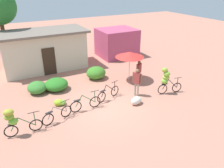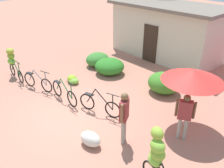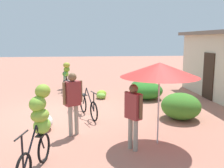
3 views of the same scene
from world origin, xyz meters
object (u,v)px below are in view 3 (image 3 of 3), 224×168
(bicycle_near_pile, at_px, (69,89))
(bicycle_rightmost, at_px, (39,121))
(banana_pile_on_ground, at_px, (101,95))
(person_vendor, at_px, (73,97))
(market_umbrella, at_px, (160,70))
(person_bystander, at_px, (133,110))
(bicycle_by_shop, at_px, (88,106))
(bicycle_center_loaded, at_px, (75,96))
(bicycle_leftmost, at_px, (66,73))
(produce_sack, at_px, (45,122))

(bicycle_near_pile, relative_size, bicycle_rightmost, 0.95)
(banana_pile_on_ground, height_order, person_vendor, person_vendor)
(bicycle_near_pile, bearing_deg, banana_pile_on_ground, 70.82)
(market_umbrella, distance_m, banana_pile_on_ground, 5.53)
(bicycle_near_pile, height_order, person_bystander, person_bystander)
(bicycle_near_pile, xyz_separation_m, bicycle_by_shop, (3.20, 0.79, 0.01))
(person_vendor, bearing_deg, bicycle_near_pile, -175.74)
(bicycle_by_shop, height_order, bicycle_rightmost, bicycle_rightmost)
(person_bystander, bearing_deg, market_umbrella, 114.15)
(market_umbrella, bearing_deg, bicycle_rightmost, -71.36)
(market_umbrella, bearing_deg, banana_pile_on_ground, -168.51)
(bicycle_near_pile, height_order, bicycle_center_loaded, bicycle_center_loaded)
(bicycle_rightmost, bearing_deg, bicycle_center_loaded, 173.62)
(bicycle_rightmost, bearing_deg, bicycle_leftmost, -179.92)
(person_vendor, relative_size, person_bystander, 1.09)
(market_umbrella, distance_m, bicycle_near_pile, 6.35)
(market_umbrella, height_order, bicycle_by_shop, market_umbrella)
(bicycle_leftmost, bearing_deg, bicycle_rightmost, 0.08)
(bicycle_center_loaded, distance_m, produce_sack, 2.82)
(bicycle_center_loaded, bearing_deg, bicycle_by_shop, 16.66)
(bicycle_rightmost, bearing_deg, person_vendor, 160.64)
(bicycle_leftmost, xyz_separation_m, person_vendor, (6.77, 0.61, 0.21))
(bicycle_center_loaded, bearing_deg, bicycle_rightmost, -6.38)
(bicycle_leftmost, bearing_deg, banana_pile_on_ground, 34.76)
(bicycle_leftmost, xyz_separation_m, bicycle_by_shop, (5.12, 1.04, -0.49))
(bicycle_near_pile, xyz_separation_m, person_bystander, (5.96, 1.78, 0.61))
(person_vendor, distance_m, person_bystander, 1.80)
(bicycle_rightmost, bearing_deg, bicycle_by_shop, 162.94)
(bicycle_near_pile, distance_m, person_vendor, 4.92)
(bicycle_center_loaded, height_order, bicycle_rightmost, bicycle_rightmost)
(bicycle_rightmost, relative_size, produce_sack, 2.41)
(market_umbrella, height_order, person_bystander, market_umbrella)
(bicycle_near_pile, xyz_separation_m, person_vendor, (4.85, 0.36, 0.71))
(bicycle_near_pile, bearing_deg, bicycle_rightmost, -2.09)
(produce_sack, xyz_separation_m, person_bystander, (1.66, 2.26, 0.74))
(bicycle_center_loaded, height_order, produce_sack, bicycle_center_loaded)
(bicycle_center_loaded, bearing_deg, bicycle_leftmost, -170.85)
(bicycle_near_pile, xyz_separation_m, banana_pile_on_ground, (0.50, 1.42, -0.19))
(market_umbrella, bearing_deg, produce_sack, -114.65)
(produce_sack, relative_size, person_vendor, 0.41)
(bicycle_rightmost, bearing_deg, produce_sack, -174.12)
(bicycle_center_loaded, distance_m, banana_pile_on_ground, 1.58)
(market_umbrella, xyz_separation_m, produce_sack, (-1.35, -2.94, -1.64))
(market_umbrella, height_order, person_vendor, market_umbrella)
(bicycle_center_loaded, bearing_deg, produce_sack, -16.27)
(market_umbrella, relative_size, person_vendor, 1.19)
(banana_pile_on_ground, bearing_deg, market_umbrella, 11.49)
(bicycle_center_loaded, xyz_separation_m, produce_sack, (2.70, -0.79, -0.14))
(bicycle_by_shop, distance_m, banana_pile_on_ground, 2.78)
(produce_sack, height_order, person_bystander, person_bystander)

